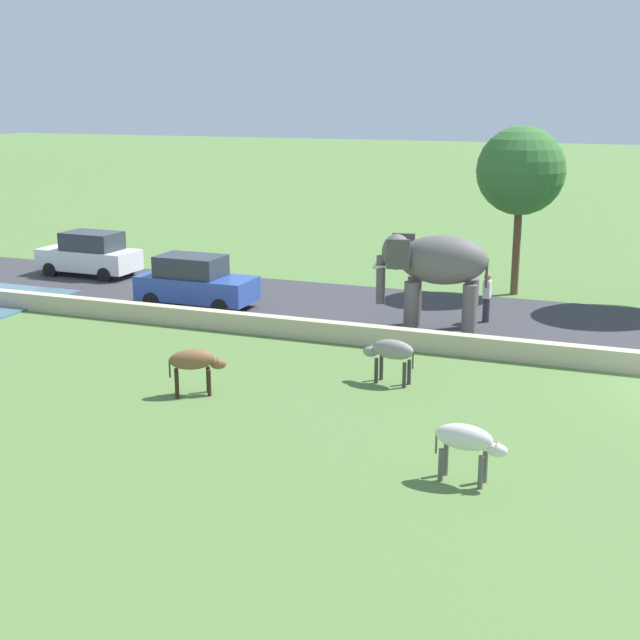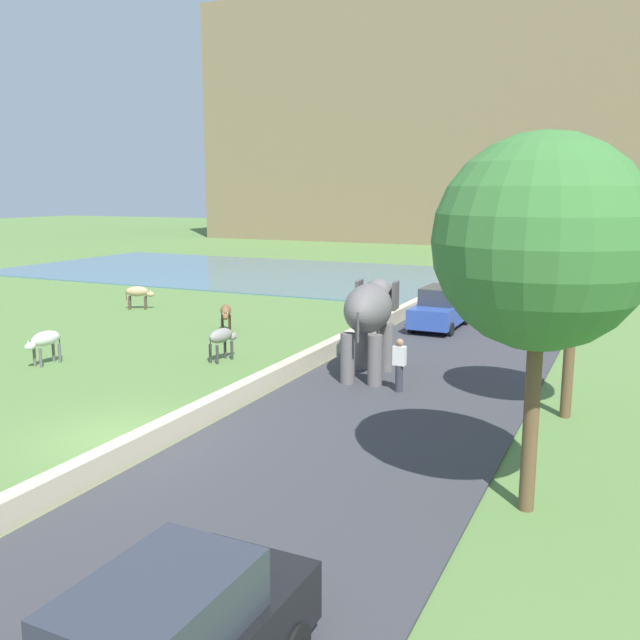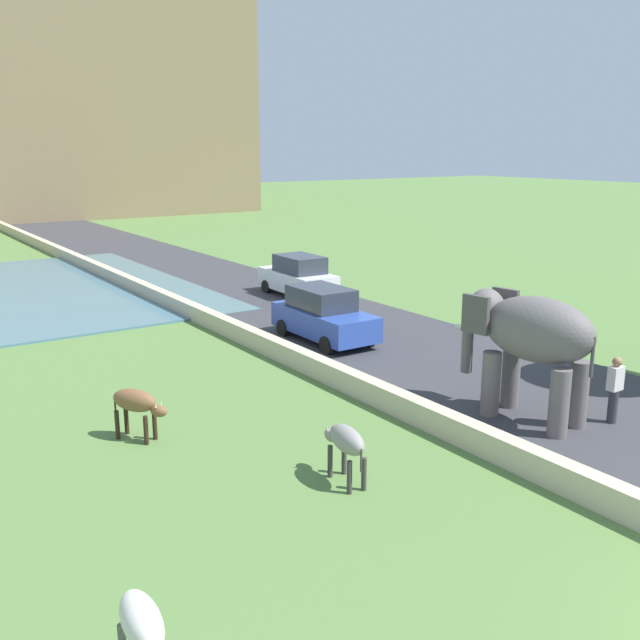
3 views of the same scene
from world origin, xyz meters
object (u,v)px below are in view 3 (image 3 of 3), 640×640
object	(u,v)px
car_blue	(324,315)
cow_brown	(137,403)
elephant	(529,336)
cow_grey	(346,442)
cow_white	(143,628)
car_white	(298,276)
person_beside_elephant	(614,389)

from	to	relation	value
car_blue	cow_brown	xyz separation A→B (m)	(-7.91, -4.32, -0.06)
elephant	car_blue	distance (m)	8.39
cow_grey	cow_white	xyz separation A→B (m)	(-5.10, -2.98, 0.00)
car_blue	cow_brown	size ratio (longest dim) A/B	2.96
elephant	car_white	size ratio (longest dim) A/B	0.88
cow_grey	cow_brown	distance (m)	4.91
cow_grey	person_beside_elephant	bearing A→B (deg)	-9.55
cow_grey	car_blue	bearing A→B (deg)	57.78
car_blue	cow_white	xyz separation A→B (m)	(-10.47, -11.50, -0.06)
cow_white	cow_brown	world-z (taller)	same
person_beside_elephant	cow_white	world-z (taller)	person_beside_elephant
elephant	cow_grey	size ratio (longest dim) A/B	2.51
car_white	cow_brown	xyz separation A→B (m)	(-11.05, -10.79, -0.06)
person_beside_elephant	cow_white	distance (m)	12.02
car_blue	cow_white	world-z (taller)	car_blue
cow_grey	cow_white	bearing A→B (deg)	-149.70
elephant	person_beside_elephant	world-z (taller)	elephant
elephant	car_white	bearing A→B (deg)	77.85
car_blue	cow_grey	xyz separation A→B (m)	(-5.37, -8.52, -0.06)
cow_white	person_beside_elephant	bearing A→B (deg)	8.80
car_white	elephant	bearing A→B (deg)	-102.15
car_blue	car_white	bearing A→B (deg)	64.05
car_white	person_beside_elephant	bearing A→B (deg)	-96.15
cow_brown	cow_white	bearing A→B (deg)	-109.62
car_white	car_blue	bearing A→B (deg)	-115.95
person_beside_elephant	elephant	bearing A→B (deg)	136.83
person_beside_elephant	car_white	xyz separation A→B (m)	(1.74, 16.13, 0.03)
cow_brown	person_beside_elephant	bearing A→B (deg)	-29.84
elephant	car_blue	bearing A→B (deg)	89.78
elephant	car_blue	size ratio (longest dim) A/B	0.89
person_beside_elephant	cow_grey	distance (m)	6.87
cow_grey	cow_brown	size ratio (longest dim) A/B	1.04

